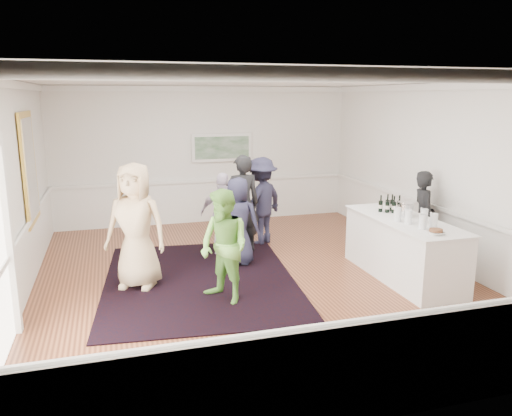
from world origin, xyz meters
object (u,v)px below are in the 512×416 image
object	(u,v)px
serving_table	(403,248)
guest_dark_a	(261,201)
guest_lilac	(224,214)
guest_navy	(238,221)
ice_bucket	(406,210)
nut_bowl	(436,232)
guest_green	(224,247)
bartender	(423,217)
guest_tan	(136,226)
guest_dark_b	(242,204)

from	to	relation	value
serving_table	guest_dark_a	bearing A→B (deg)	123.06
guest_dark_a	guest_lilac	bearing A→B (deg)	-4.03
guest_navy	guest_dark_a	bearing A→B (deg)	-96.00
guest_dark_a	ice_bucket	size ratio (longest dim) A/B	6.84
guest_navy	nut_bowl	size ratio (longest dim) A/B	6.63
guest_green	nut_bowl	xyz separation A→B (m)	(2.97, -0.80, 0.20)
guest_navy	bartender	bearing A→B (deg)	-165.65
guest_tan	nut_bowl	world-z (taller)	guest_tan
guest_green	guest_navy	size ratio (longest dim) A/B	1.06
bartender	guest_lilac	bearing A→B (deg)	81.67
serving_table	guest_green	world-z (taller)	guest_green
serving_table	bartender	xyz separation A→B (m)	(0.79, 0.62, 0.33)
guest_dark_b	guest_lilac	bearing A→B (deg)	15.23
guest_green	guest_dark_b	distance (m)	2.45
serving_table	bartender	world-z (taller)	bartender
guest_tan	guest_navy	xyz separation A→B (m)	(1.80, 0.62, -0.20)
guest_green	guest_dark_a	world-z (taller)	guest_dark_a
guest_navy	ice_bucket	xyz separation A→B (m)	(2.56, -1.28, 0.33)
guest_dark_a	guest_dark_b	bearing A→B (deg)	5.34
nut_bowl	guest_navy	bearing A→B (deg)	134.80
bartender	ice_bucket	size ratio (longest dim) A/B	6.45
ice_bucket	nut_bowl	distance (m)	1.12
serving_table	guest_tan	world-z (taller)	guest_tan
ice_bucket	guest_navy	bearing A→B (deg)	153.47
guest_dark_b	ice_bucket	world-z (taller)	guest_dark_b
bartender	nut_bowl	distance (m)	1.81
guest_dark_b	ice_bucket	xyz separation A→B (m)	(2.30, -1.98, 0.17)
serving_table	guest_dark_a	size ratio (longest dim) A/B	1.39
guest_tan	nut_bowl	size ratio (longest dim) A/B	8.32
guest_tan	guest_dark_b	bearing A→B (deg)	57.04
guest_lilac	ice_bucket	size ratio (longest dim) A/B	6.07
guest_dark_a	nut_bowl	xyz separation A→B (m)	(1.58, -3.51, 0.15)
guest_green	ice_bucket	world-z (taller)	guest_green
serving_table	guest_lilac	size ratio (longest dim) A/B	1.57
bartender	nut_bowl	size ratio (longest dim) A/B	7.02
guest_dark_a	nut_bowl	world-z (taller)	guest_dark_a
guest_green	guest_dark_b	xyz separation A→B (m)	(0.87, 2.28, 0.11)
serving_table	guest_dark_b	distance (m)	3.10
guest_dark_a	guest_navy	distance (m)	1.38
guest_navy	ice_bucket	bearing A→B (deg)	-178.10
guest_tan	guest_green	world-z (taller)	guest_tan
ice_bucket	guest_dark_a	bearing A→B (deg)	126.40
bartender	guest_dark_a	size ratio (longest dim) A/B	0.94
guest_lilac	ice_bucket	world-z (taller)	guest_lilac
guest_green	bartender	bearing A→B (deg)	70.55
serving_table	guest_dark_a	world-z (taller)	guest_dark_a
guest_dark_a	guest_navy	xyz separation A→B (m)	(-0.78, -1.14, -0.10)
guest_lilac	nut_bowl	world-z (taller)	guest_lilac
serving_table	bartender	size ratio (longest dim) A/B	1.48
guest_green	guest_dark_a	size ratio (longest dim) A/B	0.94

